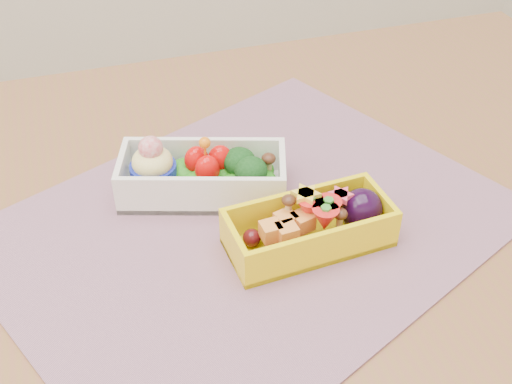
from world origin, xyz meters
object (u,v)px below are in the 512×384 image
object	(u,v)px
bento_white	(202,175)
bento_yellow	(313,226)
table	(234,290)
placemat	(251,225)

from	to	relation	value
bento_white	bento_yellow	distance (m)	0.14
table	bento_white	world-z (taller)	bento_white
placemat	bento_yellow	bearing A→B (deg)	-43.07
placemat	bento_yellow	world-z (taller)	bento_yellow
placemat	bento_yellow	xyz separation A→B (m)	(0.05, -0.05, 0.03)
placemat	bento_white	distance (m)	0.08
placemat	bento_white	size ratio (longest dim) A/B	2.61
bento_yellow	table	bearing A→B (deg)	139.39
bento_white	bento_yellow	size ratio (longest dim) A/B	1.16
bento_white	table	bearing A→B (deg)	-57.45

